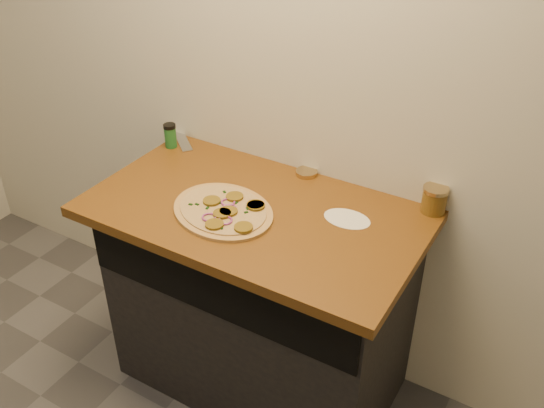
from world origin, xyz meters
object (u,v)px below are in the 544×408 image
Objects in this scene: chefs_knife at (178,131)px; salsa_jar at (434,199)px; pizza at (224,211)px; spice_shaker at (170,136)px.

chefs_knife is 2.85× the size of salsa_jar.
pizza is 0.69m from chefs_knife.
pizza is 5.05× the size of salsa_jar.
salsa_jar is at bearing 4.31° from spice_shaker.
salsa_jar is 0.95× the size of spice_shaker.
pizza is 0.73m from salsa_jar.
pizza is at bearing -32.33° from spice_shaker.
spice_shaker is (-1.10, -0.08, 0.00)m from salsa_jar.
salsa_jar is (1.16, -0.04, 0.04)m from chefs_knife.
salsa_jar is 1.10m from spice_shaker.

